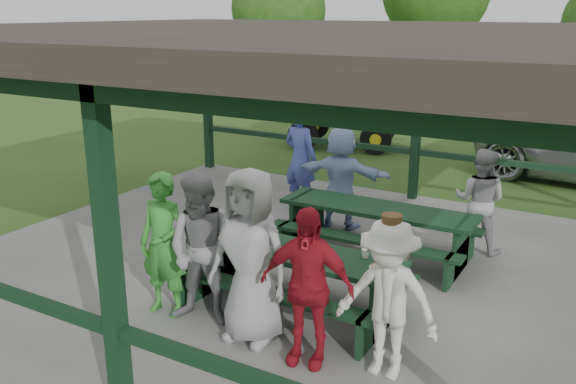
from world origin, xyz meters
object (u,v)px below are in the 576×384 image
Objects in this scene: spectator_lblue at (341,177)px; contestant_grey_mid at (250,257)px; picnic_table_far at (376,225)px; farm_trailer at (344,120)px; contestant_red at (306,286)px; spectator_grey at (480,201)px; contestant_grey_left at (204,250)px; spectator_blue at (301,159)px; contestant_white_fedora at (388,299)px; contestant_green at (164,245)px; picnic_table_near at (294,271)px.

contestant_grey_mid is at bearing 96.82° from spectator_lblue.
farm_trailer is at bearing 118.28° from picnic_table_far.
contestant_red is 3.96m from spectator_grey.
contestant_grey_left is 0.94× the size of spectator_blue.
contestant_white_fedora reaches higher than spectator_grey.
spectator_lblue is (-0.69, 3.72, -0.12)m from contestant_grey_mid.
contestant_green is 4.23m from spectator_blue.
contestant_green is at bearing 107.91° from spectator_blue.
contestant_grey_mid is 1.52m from contestant_white_fedora.
contestant_red is at bearing 106.63° from spectator_lblue.
contestant_grey_left reaches higher than contestant_white_fedora.
farm_trailer is at bearing 108.69° from contestant_grey_mid.
spectator_lblue is 0.41× the size of farm_trailer.
spectator_grey is (2.16, 3.74, -0.10)m from contestant_grey_left.
spectator_blue reaches higher than picnic_table_far.
contestant_grey_mid reaches higher than contestant_grey_left.
spectator_blue is at bearing 111.42° from contestant_grey_mid.
contestant_red is at bearing -7.88° from contestant_grey_mid.
contestant_green is at bearing 54.94° from spectator_grey.
contestant_grey_mid is at bearing 162.82° from contestant_red.
spectator_blue is at bearing -28.94° from spectator_lblue.
picnic_table_far is 1.66× the size of spectator_lblue.
picnic_table_far is at bearing 38.31° from spectator_grey.
contestant_red is at bearing -18.70° from contestant_grey_left.
contestant_red is 4.07m from spectator_lblue.
contestant_grey_mid reaches higher than contestant_green.
farm_trailer is at bearing 97.77° from contestant_green.
spectator_blue is (-1.05, 4.15, 0.05)m from contestant_grey_left.
contestant_red is at bearing 79.02° from spectator_grey.
picnic_table_far is 3.03m from contestant_white_fedora.
spectator_lblue reaches higher than contestant_white_fedora.
picnic_table_far is 2.90m from contestant_grey_mid.
picnic_table_near is at bearing 128.62° from spectator_blue.
contestant_grey_mid is (1.20, -0.00, 0.11)m from contestant_green.
contestant_grey_mid reaches higher than contestant_white_fedora.
picnic_table_far is 2.98m from contestant_grey_left.
spectator_lblue is at bearing 77.67° from contestant_grey_left.
contestant_grey_mid reaches higher than contestant_red.
spectator_blue reaches higher than contestant_white_fedora.
spectator_blue is at bearing 91.30° from contestant_grey_left.
contestant_white_fedora is at bearing -78.92° from farm_trailer.
contestant_grey_mid is 3.79m from spectator_lblue.
picnic_table_near is 1.50× the size of contestant_grey_left.
spectator_lblue is (0.50, 3.72, -0.01)m from contestant_green.
contestant_grey_left is (-0.94, -2.80, 0.40)m from picnic_table_far.
picnic_table_near is 0.64× the size of farm_trailer.
contestant_grey_left is 1.04× the size of spectator_lblue.
picnic_table_near is 1.69× the size of spectator_grey.
contestant_white_fedora reaches higher than farm_trailer.
farm_trailer reaches higher than picnic_table_far.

